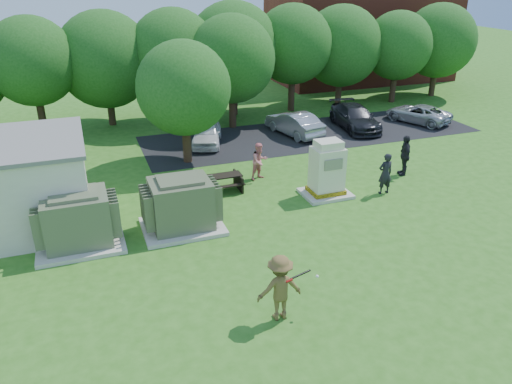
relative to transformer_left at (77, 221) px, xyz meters
name	(u,v)px	position (x,y,z in m)	size (l,w,h in m)	color
ground	(298,277)	(6.50, -4.50, -0.97)	(120.00, 120.00, 0.00)	#2D6619
brick_building	(361,32)	(24.50, 22.50, 3.03)	(15.00, 8.00, 8.00)	maroon
parking_strip	(312,134)	(13.50, 9.00, -0.96)	(20.00, 6.00, 0.01)	#232326
transformer_left	(77,221)	(0.00, 0.00, 0.00)	(3.00, 2.40, 2.07)	beige
transformer_right	(181,205)	(3.70, 0.00, 0.00)	(3.00, 2.40, 2.07)	beige
generator_cabinet	(327,172)	(10.24, 0.88, 0.12)	(2.05, 1.68, 2.50)	beige
picnic_table	(222,181)	(6.11, 2.85, -0.50)	(1.75, 1.31, 0.75)	black
batter	(280,288)	(5.15, -6.16, 0.03)	(1.29, 0.74, 1.99)	brown
person_by_generator	(385,174)	(12.74, 0.20, -0.05)	(0.67, 0.44, 1.85)	black
person_at_picnic	(260,161)	(8.16, 3.59, -0.09)	(0.85, 0.67, 1.76)	#E3787C
person_walking_right	(405,155)	(14.83, 1.76, 0.00)	(1.14, 0.47, 1.94)	#232227
car_white	(207,133)	(7.15, 9.35, -0.33)	(1.51, 3.74, 1.28)	white
car_silver_a	(294,123)	(12.44, 9.27, -0.28)	(1.46, 4.19, 1.38)	#9E9EA3
car_dark	(355,117)	(16.46, 9.15, -0.28)	(1.94, 4.78, 1.39)	black
car_silver_b	(418,113)	(20.95, 8.95, -0.40)	(1.91, 4.14, 1.15)	#B3B3B8
batting_equipment	(300,277)	(5.71, -6.25, 0.32)	(1.05, 0.36, 0.19)	black
tree_row	(202,55)	(8.25, 14.00, 3.18)	(41.30, 13.30, 7.30)	#47301E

